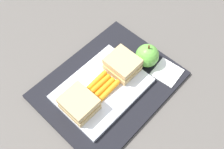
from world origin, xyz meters
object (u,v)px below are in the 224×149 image
at_px(food_tray, 102,89).
at_px(carrot_sticks_bundle, 102,86).
at_px(paper_napkin, 167,72).
at_px(sandwich_half_left, 79,104).
at_px(sandwich_half_right, 123,65).
at_px(apple, 147,56).

xyz_separation_m(food_tray, carrot_sticks_bundle, (-0.00, -0.00, 0.01)).
distance_m(food_tray, paper_napkin, 0.18).
height_order(sandwich_half_left, sandwich_half_right, same).
relative_size(food_tray, carrot_sticks_bundle, 2.91).
relative_size(carrot_sticks_bundle, paper_napkin, 1.13).
height_order(food_tray, sandwich_half_left, sandwich_half_left).
bearing_deg(carrot_sticks_bundle, food_tray, 0.08).
bearing_deg(paper_napkin, sandwich_half_right, 131.73).
bearing_deg(sandwich_half_right, sandwich_half_left, 180.00).
xyz_separation_m(carrot_sticks_bundle, paper_napkin, (0.16, -0.09, -0.02)).
relative_size(sandwich_half_left, sandwich_half_right, 1.00).
bearing_deg(carrot_sticks_bundle, apple, -10.84).
relative_size(sandwich_half_left, paper_napkin, 1.14).
height_order(sandwich_half_right, carrot_sticks_bundle, sandwich_half_right).
height_order(sandwich_half_right, paper_napkin, sandwich_half_right).
height_order(food_tray, paper_napkin, food_tray).
height_order(sandwich_half_left, paper_napkin, sandwich_half_left).
xyz_separation_m(food_tray, paper_napkin, (0.16, -0.09, -0.00)).
bearing_deg(sandwich_half_left, sandwich_half_right, 0.00).
xyz_separation_m(sandwich_half_left, sandwich_half_right, (0.16, 0.00, 0.00)).
bearing_deg(paper_napkin, food_tray, 150.12).
bearing_deg(food_tray, apple, -10.91).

